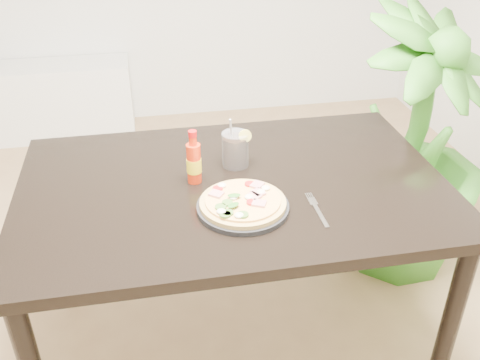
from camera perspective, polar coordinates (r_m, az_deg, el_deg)
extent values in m
plane|color=#9E7A51|center=(2.25, -7.35, -16.99)|extent=(4.50, 4.50, 0.00)
cube|color=black|center=(1.77, -0.72, -0.81)|extent=(1.40, 0.90, 0.04)
cylinder|color=black|center=(1.92, 21.39, -14.53)|extent=(0.06, 0.06, 0.71)
cylinder|color=black|center=(2.31, -18.31, -5.22)|extent=(0.06, 0.06, 0.71)
cylinder|color=black|center=(2.45, 12.59, -2.05)|extent=(0.06, 0.06, 0.71)
cylinder|color=black|center=(1.62, 0.30, -2.91)|extent=(0.28, 0.28, 0.02)
cylinder|color=tan|center=(1.61, 0.31, -2.47)|extent=(0.26, 0.26, 0.01)
cylinder|color=#E1C962|center=(1.61, 0.31, -2.16)|extent=(0.23, 0.23, 0.01)
cube|color=#CD8082|center=(1.61, 1.46, -1.75)|extent=(0.05, 0.05, 0.01)
cube|color=#CD8082|center=(1.63, 1.93, -1.36)|extent=(0.05, 0.05, 0.01)
cube|color=#CD8082|center=(1.67, 1.84, -0.53)|extent=(0.05, 0.05, 0.01)
cube|color=#CD8082|center=(1.62, -2.54, -1.48)|extent=(0.05, 0.05, 0.01)
cube|color=#CD8082|center=(1.58, 2.05, -2.50)|extent=(0.05, 0.05, 0.01)
cylinder|color=red|center=(1.67, 1.04, -0.42)|extent=(0.03, 0.03, 0.01)
cylinder|color=red|center=(1.65, -2.39, -0.92)|extent=(0.03, 0.03, 0.01)
cylinder|color=red|center=(1.58, 1.26, -2.39)|extent=(0.03, 0.03, 0.01)
cylinder|color=red|center=(1.63, 1.75, -1.38)|extent=(0.03, 0.03, 0.01)
cylinder|color=#437025|center=(1.53, -1.59, -3.71)|extent=(0.03, 0.03, 0.01)
cylinder|color=#437025|center=(1.54, -1.32, -3.52)|extent=(0.03, 0.03, 0.01)
cylinder|color=#437025|center=(1.56, -2.08, -2.90)|extent=(0.03, 0.03, 0.01)
cylinder|color=#437025|center=(1.53, 0.29, -3.73)|extent=(0.03, 0.03, 0.01)
cylinder|color=#437025|center=(1.58, -1.35, -2.45)|extent=(0.03, 0.03, 0.01)
ellipsoid|color=silver|center=(1.65, 2.76, -0.85)|extent=(0.03, 0.03, 0.01)
ellipsoid|color=silver|center=(1.61, -0.74, -1.82)|extent=(0.03, 0.03, 0.01)
ellipsoid|color=silver|center=(1.54, -2.01, -3.37)|extent=(0.03, 0.03, 0.01)
ellipsoid|color=silver|center=(1.53, -0.11, -3.78)|extent=(0.03, 0.03, 0.01)
ellipsoid|color=silver|center=(1.66, -1.96, -0.57)|extent=(0.03, 0.03, 0.01)
ellipsoid|color=silver|center=(1.61, 0.98, -1.81)|extent=(0.03, 0.03, 0.01)
ellipsoid|color=silver|center=(1.63, 2.25, -1.29)|extent=(0.03, 0.03, 0.01)
ellipsoid|color=#296E1A|center=(1.60, -0.63, -1.64)|extent=(0.04, 0.02, 0.00)
ellipsoid|color=#296E1A|center=(1.56, -0.72, -2.67)|extent=(0.05, 0.04, 0.00)
cylinder|color=red|center=(1.74, -4.93, 1.78)|extent=(0.05, 0.05, 0.14)
cylinder|color=yellow|center=(1.74, -4.92, 1.58)|extent=(0.05, 0.05, 0.05)
cylinder|color=red|center=(1.70, -5.06, 4.20)|extent=(0.03, 0.03, 0.03)
cylinder|color=red|center=(1.69, -5.09, 4.93)|extent=(0.03, 0.03, 0.02)
cylinder|color=black|center=(1.83, -0.51, 3.09)|extent=(0.08, 0.08, 0.11)
cylinder|color=silver|center=(1.83, -0.51, 3.30)|extent=(0.09, 0.09, 0.12)
cylinder|color=#F2E059|center=(1.79, 0.55, 4.72)|extent=(0.04, 0.01, 0.04)
cylinder|color=#B2B2B7|center=(1.82, -0.88, 4.39)|extent=(0.03, 0.06, 0.17)
cube|color=silver|center=(1.61, 8.61, -3.82)|extent=(0.01, 0.12, 0.00)
cube|color=silver|center=(1.67, 7.73, -2.29)|extent=(0.02, 0.04, 0.00)
cube|color=silver|center=(1.69, 7.10, -1.72)|extent=(0.00, 0.03, 0.00)
cube|color=silver|center=(1.69, 7.30, -1.70)|extent=(0.00, 0.03, 0.00)
cube|color=silver|center=(1.70, 7.49, -1.68)|extent=(0.00, 0.03, 0.00)
cube|color=silver|center=(1.70, 7.68, -1.66)|extent=(0.00, 0.03, 0.00)
imported|color=#357E21|center=(2.44, 17.97, 3.49)|extent=(0.92, 0.92, 1.19)
cylinder|color=brown|center=(2.69, 16.32, -5.70)|extent=(0.28, 0.28, 0.22)
cube|color=white|center=(3.93, -21.78, 7.72)|extent=(1.40, 0.34, 0.50)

